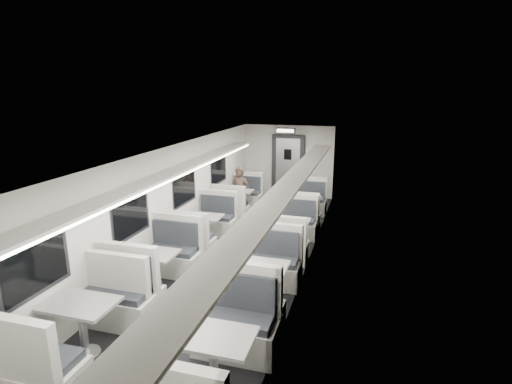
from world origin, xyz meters
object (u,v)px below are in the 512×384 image
Objects in this scene: booth_left_a at (239,201)px; booth_right_c at (261,284)px; booth_left_b at (204,230)px; booth_right_a at (305,209)px; booth_left_c at (153,272)px; booth_right_b at (291,233)px; exit_sign at (286,131)px; booth_right_d at (214,365)px; vestibule_door at (288,166)px; passenger at (240,194)px; booth_left_d at (83,328)px.

booth_left_a is 0.92× the size of booth_right_c.
booth_left_a is 2.57m from booth_left_b.
booth_right_a is (2.00, 2.36, -0.01)m from booth_left_b.
booth_left_b is 0.93× the size of booth_left_c.
booth_right_b is 3.17× the size of exit_sign.
booth_right_d reaches higher than booth_right_b.
booth_left_a is at bearing -114.26° from vestibule_door.
vestibule_door reaches higher than booth_right_d.
booth_right_d reaches higher than booth_right_c.
booth_right_d is (0.00, -4.76, 0.07)m from booth_right_b.
booth_right_a is 0.94× the size of vestibule_door.
passenger is (0.22, 1.98, 0.39)m from booth_left_b.
booth_right_c is at bearing -81.31° from exit_sign.
vestibule_door is (-1.00, 2.43, 0.69)m from booth_right_a.
booth_left_a is at bearing -120.01° from exit_sign.
booth_right_b is at bearing 10.46° from booth_left_b.
passenger is at bearing 87.94° from booth_left_d.
booth_right_b is 4.49m from exit_sign.
exit_sign is at bearing 76.91° from booth_left_b.
exit_sign is (1.00, 8.49, 1.87)m from booth_left_d.
booth_left_b is 4.83m from booth_right_d.
booth_left_c is 6.98m from exit_sign.
booth_left_d is 1.18× the size of booth_right_b.
booth_left_a is at bearing 112.58° from booth_right_c.
booth_left_a is at bearing 90.00° from booth_left_b.
vestibule_door is (-1.00, 7.03, 0.66)m from booth_right_c.
booth_right_b is (2.00, 2.71, -0.04)m from booth_left_c.
exit_sign is (0.00, -0.49, 1.24)m from vestibule_door.
booth_left_c is 1.02× the size of booth_right_c.
booth_left_a is 7.24m from booth_right_d.
booth_left_c reaches higher than booth_right_c.
booth_left_a is at bearing 173.91° from booth_right_a.
passenger is at bearing 112.85° from booth_right_c.
booth_right_d is at bearing -90.00° from booth_right_a.
booth_left_c reaches higher than booth_left_a.
booth_right_b is at bearing -75.73° from exit_sign.
booth_left_d is at bearing -96.36° from vestibule_door.
booth_left_c is at bearing -90.00° from booth_left_a.
booth_right_d is at bearing -45.76° from booth_left_c.
booth_left_c is 3.37m from booth_right_b.
booth_right_a is at bearing 90.00° from booth_right_c.
booth_right_d is (2.00, -4.39, 0.06)m from booth_left_b.
booth_left_b is 1.03× the size of booth_right_a.
booth_left_b is (0.00, -2.57, 0.01)m from booth_left_a.
vestibule_door is at bearing 78.21° from booth_left_b.
booth_left_a is at bearing 90.00° from booth_left_d.
passenger reaches higher than booth_left_a.
booth_right_a is (2.00, 4.70, -0.04)m from booth_left_c.
booth_left_a is 3.17× the size of exit_sign.
booth_right_c is (2.00, -2.24, 0.02)m from booth_left_b.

